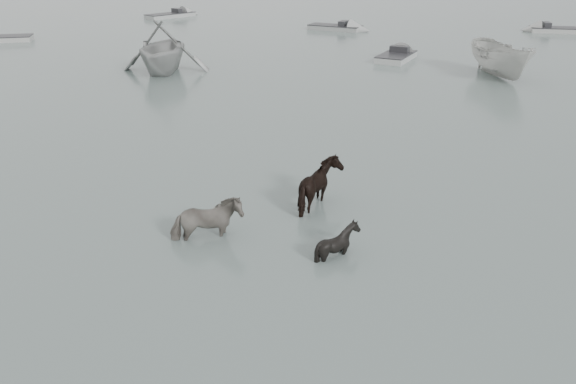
% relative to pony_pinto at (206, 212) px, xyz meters
% --- Properties ---
extents(ground, '(140.00, 140.00, 0.00)m').
position_rel_pony_pinto_xyz_m(ground, '(2.15, 0.22, -0.72)').
color(ground, '#55655F').
rests_on(ground, ground).
extents(pony_pinto, '(1.80, 1.02, 1.44)m').
position_rel_pony_pinto_xyz_m(pony_pinto, '(0.00, 0.00, 0.00)').
color(pony_pinto, black).
rests_on(pony_pinto, ground).
extents(pony_dark, '(1.50, 1.68, 1.50)m').
position_rel_pony_pinto_xyz_m(pony_dark, '(3.06, 1.37, 0.03)').
color(pony_dark, black).
rests_on(pony_dark, ground).
extents(pony_black, '(1.23, 1.16, 1.13)m').
position_rel_pony_pinto_xyz_m(pony_black, '(2.93, -1.18, -0.16)').
color(pony_black, black).
rests_on(pony_black, ground).
extents(rowboat_trail, '(5.65, 6.26, 2.91)m').
position_rel_pony_pinto_xyz_m(rowboat_trail, '(-1.99, 19.25, 0.73)').
color(rowboat_trail, '#A0A3A0').
rests_on(rowboat_trail, ground).
extents(boat_small, '(2.00, 5.17, 1.99)m').
position_rel_pony_pinto_xyz_m(boat_small, '(15.48, 15.51, 0.27)').
color(boat_small, '#BBBBB6').
rests_on(boat_small, ground).
extents(skiff_port, '(4.03, 4.71, 0.75)m').
position_rel_pony_pinto_xyz_m(skiff_port, '(11.56, 20.60, -0.35)').
color(skiff_port, '#A7AAA7').
rests_on(skiff_port, ground).
extents(skiff_mid, '(5.70, 4.64, 0.75)m').
position_rel_pony_pinto_xyz_m(skiff_mid, '(10.70, 33.31, -0.35)').
color(skiff_mid, gray).
rests_on(skiff_mid, ground).
extents(skiff_star, '(5.05, 3.07, 0.75)m').
position_rel_pony_pinto_xyz_m(skiff_star, '(27.36, 29.63, -0.35)').
color(skiff_star, '#A2A39E').
rests_on(skiff_star, ground).
extents(skiff_far, '(6.14, 5.28, 0.75)m').
position_rel_pony_pinto_xyz_m(skiff_far, '(-2.72, 43.46, -0.35)').
color(skiff_far, '#A0A3A0').
rests_on(skiff_far, ground).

